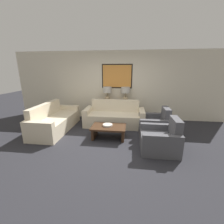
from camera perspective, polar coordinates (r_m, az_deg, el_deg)
ground_plane at (r=4.21m, az=-1.32°, el=-11.71°), size 20.00×20.00×0.00m
back_wall at (r=6.05m, az=1.93°, el=9.99°), size 8.31×0.12×2.65m
console_table at (r=5.97m, az=1.60°, el=0.49°), size 1.20×0.37×0.74m
table_lamp_left at (r=5.86m, az=-1.79°, el=7.63°), size 0.33×0.33×0.57m
table_lamp_right at (r=5.79m, az=5.13°, el=7.47°), size 0.33×0.33×0.57m
couch_by_back_wall at (r=5.39m, az=0.91°, el=-1.97°), size 2.10×0.87×0.88m
couch_by_side at (r=5.32m, az=-20.95°, el=-3.28°), size 0.87×2.10×0.88m
coffee_table at (r=4.40m, az=-1.28°, el=-6.66°), size 0.99×0.64×0.37m
decorative_bowl at (r=4.38m, az=-1.67°, el=-4.98°), size 0.29×0.29×0.05m
armchair_near_back_wall at (r=4.89m, az=15.96°, el=-4.75°), size 0.89×0.87×0.84m
armchair_near_camera at (r=3.95m, az=18.08°, el=-9.98°), size 0.89×0.87×0.84m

